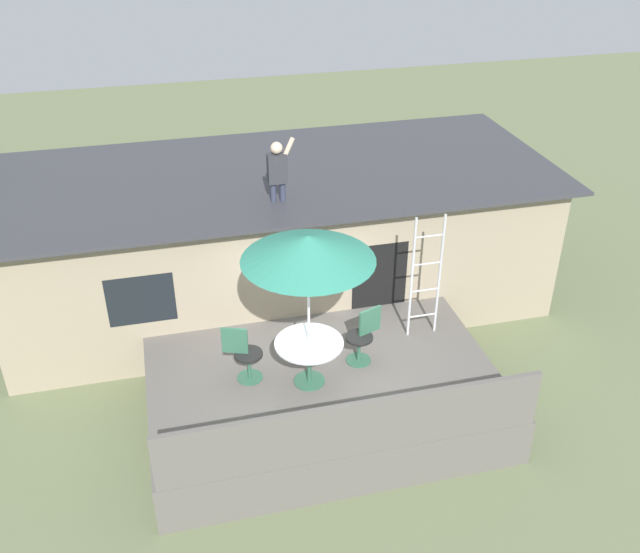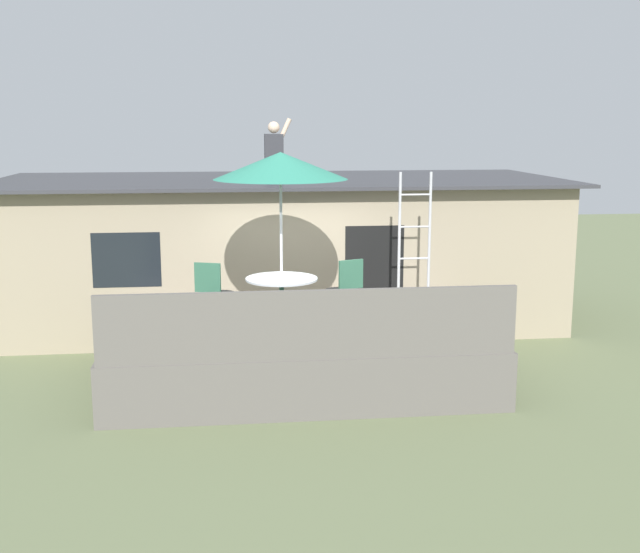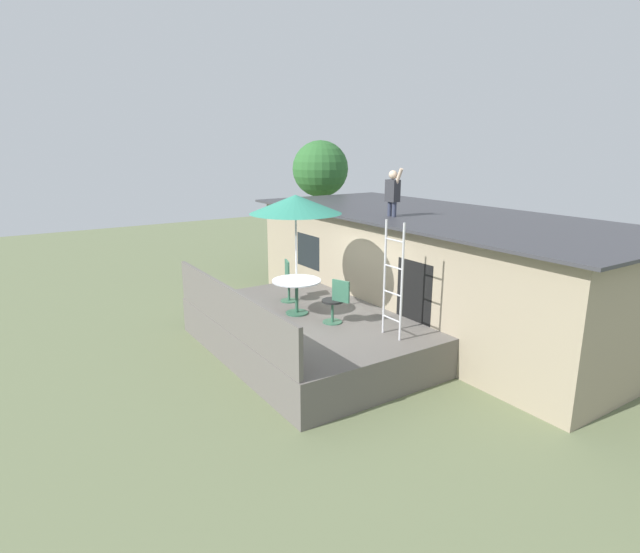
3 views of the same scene
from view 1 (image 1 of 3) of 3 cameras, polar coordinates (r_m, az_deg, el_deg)
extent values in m
plane|color=#66704C|center=(11.75, 0.14, -10.73)|extent=(40.00, 40.00, 0.00)
cube|color=gray|center=(13.90, -3.47, 3.09)|extent=(10.00, 4.00, 2.65)
cube|color=#38383D|center=(13.32, -3.65, 8.25)|extent=(10.50, 4.50, 0.06)
cube|color=black|center=(11.91, -14.22, -1.83)|extent=(1.10, 0.03, 0.90)
cube|color=black|center=(12.69, 4.74, -1.36)|extent=(1.00, 0.03, 2.00)
cube|color=#605B56|center=(11.49, 0.14, -9.24)|extent=(5.40, 3.74, 0.80)
cube|color=#605B56|center=(9.61, 2.84, -12.16)|extent=(5.30, 0.08, 0.90)
cylinder|color=#33664C|center=(11.04, -0.86, -8.39)|extent=(0.48, 0.48, 0.03)
cylinder|color=#33664C|center=(10.82, -0.88, -6.93)|extent=(0.07, 0.07, 0.71)
cylinder|color=silver|center=(10.60, -0.89, -5.40)|extent=(1.04, 1.04, 0.03)
cylinder|color=silver|center=(10.33, -0.91, -3.30)|extent=(0.04, 0.04, 2.40)
cone|color=#338C72|center=(9.73, -0.97, 2.31)|extent=(1.90, 1.90, 0.38)
cylinder|color=silver|center=(11.52, 7.40, -0.20)|extent=(0.04, 0.04, 2.20)
cylinder|color=silver|center=(11.69, 9.60, 0.10)|extent=(0.04, 0.04, 2.20)
cylinder|color=silver|center=(12.00, 8.23, -3.12)|extent=(0.48, 0.03, 0.03)
cylinder|color=silver|center=(11.73, 8.41, -1.10)|extent=(0.48, 0.03, 0.03)
cylinder|color=silver|center=(11.48, 8.60, 1.02)|extent=(0.48, 0.03, 0.03)
cylinder|color=silver|center=(11.24, 8.80, 3.23)|extent=(0.48, 0.03, 0.03)
cylinder|color=#33384C|center=(12.07, -3.78, 6.80)|extent=(0.10, 0.10, 0.34)
cylinder|color=#33384C|center=(12.10, -3.03, 6.88)|extent=(0.10, 0.10, 0.34)
cube|color=#333338|center=(11.92, -3.47, 8.68)|extent=(0.32, 0.20, 0.50)
sphere|color=beige|center=(11.79, -3.52, 10.30)|extent=(0.20, 0.20, 0.20)
cylinder|color=beige|center=(11.84, -2.65, 10.11)|extent=(0.26, 0.08, 0.44)
cylinder|color=#33664C|center=(11.16, -5.66, -8.08)|extent=(0.40, 0.40, 0.02)
cylinder|color=#33664C|center=(11.03, -5.72, -7.19)|extent=(0.06, 0.06, 0.44)
cylinder|color=black|center=(10.89, -5.78, -6.24)|extent=(0.44, 0.44, 0.04)
cube|color=#33664C|center=(10.78, -6.89, -5.14)|extent=(0.39, 0.17, 0.44)
cylinder|color=#33664C|center=(11.47, 3.11, -6.73)|extent=(0.40, 0.40, 0.02)
cylinder|color=#33664C|center=(11.33, 3.14, -5.85)|extent=(0.06, 0.06, 0.44)
cylinder|color=black|center=(11.20, 3.17, -4.91)|extent=(0.44, 0.44, 0.04)
cube|color=#33664C|center=(11.16, 4.04, -3.57)|extent=(0.39, 0.17, 0.44)
camera|label=2|loc=(5.17, 95.16, -69.48)|focal=44.99mm
camera|label=3|loc=(11.84, 56.33, -0.60)|focal=28.65mm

